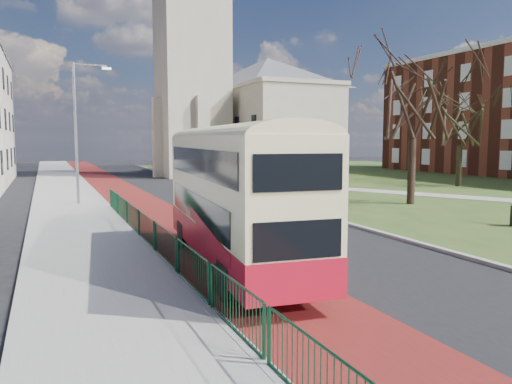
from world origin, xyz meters
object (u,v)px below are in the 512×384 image
streetlamp (78,126)px  bus (235,190)px  winter_tree_near (414,87)px  winter_tree_far (461,113)px

streetlamp → bus: 17.18m
bus → winter_tree_near: (14.59, 9.58, 4.50)m
winter_tree_far → winter_tree_near: bearing=-146.2°
winter_tree_near → winter_tree_far: bearing=33.8°
streetlamp → winter_tree_far: (28.90, 0.28, 1.28)m
streetlamp → winter_tree_far: size_ratio=0.95×
streetlamp → winter_tree_near: 19.33m
winter_tree_near → streetlamp: bearing=158.2°
bus → winter_tree_far: (25.66, 17.00, 3.56)m
bus → winter_tree_near: 18.03m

